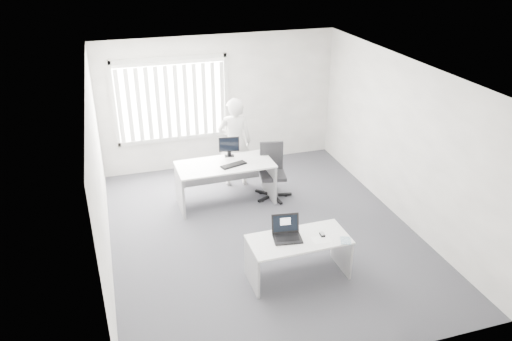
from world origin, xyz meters
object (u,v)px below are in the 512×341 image
object	(u,v)px
desk_near	(298,249)
office_chair	(272,180)
monitor	(229,147)
desk_far	(225,175)
person	(235,142)
laptop	(288,230)

from	to	relation	value
desk_near	office_chair	xyz separation A→B (m)	(0.45, 2.48, -0.15)
office_chair	monitor	world-z (taller)	monitor
desk_near	desk_far	distance (m)	2.54
person	laptop	bearing A→B (deg)	97.75
office_chair	person	size ratio (longest dim) A/B	0.58
desk_far	laptop	xyz separation A→B (m)	(0.31, -2.47, 0.24)
desk_near	office_chair	size ratio (longest dim) A/B	1.38
desk_near	laptop	distance (m)	0.38
person	laptop	distance (m)	3.16
office_chair	monitor	size ratio (longest dim) A/B	2.76
person	office_chair	bearing A→B (deg)	136.79
desk_far	monitor	xyz separation A→B (m)	(0.16, 0.31, 0.42)
desk_far	office_chair	bearing A→B (deg)	-2.07
person	monitor	bearing A→B (deg)	69.84
desk_near	laptop	size ratio (longest dim) A/B	3.64
desk_near	monitor	world-z (taller)	monitor
desk_near	laptop	bearing A→B (deg)	170.37
desk_near	office_chair	distance (m)	2.52
laptop	desk_far	bearing A→B (deg)	105.28
laptop	desk_near	bearing A→B (deg)	-0.64
monitor	desk_far	bearing A→B (deg)	-108.62
desk_near	monitor	distance (m)	2.86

